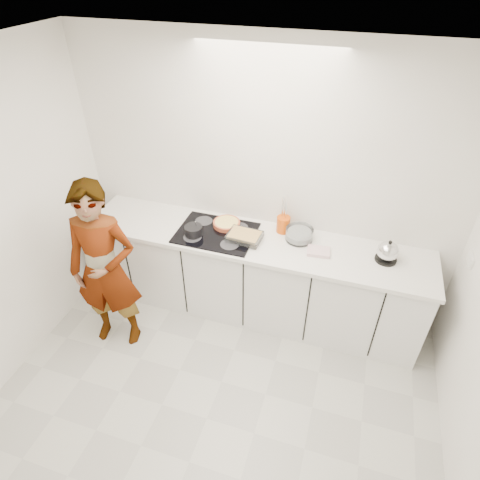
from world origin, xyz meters
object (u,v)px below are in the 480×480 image
(saucepan, at_px, (194,231))
(tart_dish, at_px, (227,223))
(kettle, at_px, (388,252))
(cook, at_px, (105,270))
(mixing_bowl, at_px, (299,235))
(utensil_crock, at_px, (283,224))
(baking_dish, at_px, (245,236))
(hob, at_px, (216,233))

(saucepan, bearing_deg, tart_dish, 44.42)
(kettle, height_order, cook, cook)
(cook, bearing_deg, kettle, 6.73)
(mixing_bowl, bearing_deg, kettle, -5.30)
(mixing_bowl, distance_m, kettle, 0.77)
(mixing_bowl, distance_m, utensil_crock, 0.19)
(baking_dish, bearing_deg, cook, -147.50)
(hob, distance_m, kettle, 1.52)
(baking_dish, relative_size, kettle, 1.52)
(hob, height_order, tart_dish, tart_dish)
(utensil_crock, bearing_deg, mixing_bowl, -25.98)
(tart_dish, xyz_separation_m, cook, (-0.83, -0.83, -0.11))
(hob, distance_m, cook, 1.04)
(saucepan, relative_size, cook, 0.10)
(tart_dish, distance_m, mixing_bowl, 0.70)
(saucepan, xyz_separation_m, utensil_crock, (0.77, 0.32, 0.02))
(tart_dish, distance_m, cook, 1.18)
(utensil_crock, bearing_deg, saucepan, -157.25)
(tart_dish, distance_m, saucepan, 0.34)
(saucepan, bearing_deg, hob, 28.45)
(kettle, bearing_deg, mixing_bowl, 174.70)
(utensil_crock, height_order, cook, cook)
(hob, distance_m, utensil_crock, 0.63)
(mixing_bowl, xyz_separation_m, cook, (-1.52, -0.83, -0.13))
(hob, relative_size, utensil_crock, 4.61)
(hob, height_order, utensil_crock, utensil_crock)
(hob, bearing_deg, saucepan, -151.55)
(hob, bearing_deg, kettle, 2.63)
(tart_dish, height_order, saucepan, saucepan)
(saucepan, bearing_deg, cook, -134.58)
(baking_dish, height_order, kettle, kettle)
(hob, relative_size, cook, 0.43)
(utensil_crock, xyz_separation_m, cook, (-1.35, -0.92, -0.15))
(saucepan, height_order, kettle, kettle)
(saucepan, relative_size, kettle, 0.81)
(tart_dish, bearing_deg, saucepan, -135.58)
(saucepan, relative_size, baking_dish, 0.53)
(tart_dish, relative_size, utensil_crock, 2.13)
(baking_dish, bearing_deg, hob, 175.35)
(saucepan, bearing_deg, mixing_bowl, 14.35)
(kettle, xyz_separation_m, cook, (-2.29, -0.76, -0.16))
(utensil_crock, bearing_deg, hob, -159.13)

